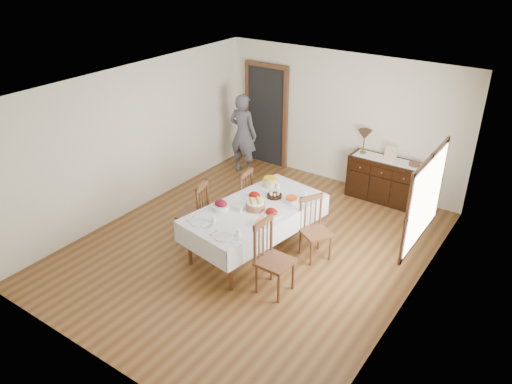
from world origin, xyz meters
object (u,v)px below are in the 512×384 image
Objects in this scene: chair_left_far at (239,196)px; chair_right_near at (272,257)px; dining_table at (255,213)px; chair_right_far at (314,228)px; table_lamp at (365,135)px; sideboard at (385,180)px; chair_left_near at (195,211)px; person at (243,131)px.

chair_right_near reaches higher than chair_left_far.
chair_left_far is at bearing 151.79° from dining_table.
table_lamp is at bearing 38.03° from chair_right_far.
chair_right_far is at bearing -94.91° from sideboard.
sideboard reaches higher than dining_table.
chair_right_near is 2.37× the size of table_lamp.
dining_table is at bearing 48.99° from chair_right_near.
dining_table is 2.22× the size of chair_right_near.
chair_left_near is 0.87m from chair_left_far.
chair_left_far reaches higher than dining_table.
chair_left_near is 2.25× the size of table_lamp.
person reaches higher than sideboard.
chair_right_near reaches higher than chair_left_near.
dining_table is at bearing 90.91° from chair_left_near.
chair_right_near is at bearing -32.96° from dining_table.
chair_right_far reaches higher than sideboard.
chair_left_far is 1.54m from chair_right_far.
sideboard is (0.28, 3.46, -0.13)m from chair_right_near.
table_lamp is (1.23, 2.25, 0.67)m from chair_left_far.
person reaches higher than chair_left_far.
chair_right_far is 0.55× the size of person.
chair_right_near reaches higher than sideboard.
chair_right_far is 3.36m from person.
dining_table is at bearing 146.35° from chair_right_far.
chair_right_near is 4.02m from person.
chair_left_near is (-0.98, -0.28, -0.16)m from dining_table.
chair_left_far is (-0.71, 0.55, -0.17)m from dining_table.
chair_left_far is 2.82m from sideboard.
dining_table is 1.75× the size of sideboard.
table_lamp reaches higher than chair_right_near.
chair_left_near reaches higher than sideboard.
chair_right_far reaches higher than dining_table.
chair_right_far is (0.82, 0.39, -0.18)m from dining_table.
person is 3.91× the size of table_lamp.
table_lamp is (-0.30, 2.40, 0.68)m from chair_right_far.
chair_left_far is 0.57× the size of person.
chair_right_near is at bearing 42.90° from chair_left_far.
chair_right_near is at bearing -94.64° from sideboard.
table_lamp is (0.52, 2.80, 0.50)m from dining_table.
sideboard is at bearing -2.70° from table_lamp.
table_lamp reaches higher than chair_right_far.
chair_left_far is at bearing 51.22° from chair_right_near.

